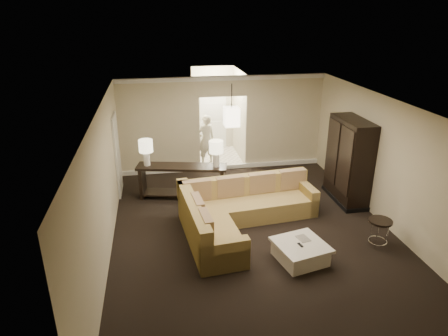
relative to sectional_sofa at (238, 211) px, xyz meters
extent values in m
plane|color=black|center=(0.28, -0.49, -0.38)|extent=(8.00, 8.00, 0.00)
cube|color=beige|center=(0.28, 3.51, 1.02)|extent=(6.00, 0.04, 2.80)
cube|color=beige|center=(0.28, -4.49, 1.02)|extent=(6.00, 0.04, 2.80)
cube|color=beige|center=(-2.72, -0.49, 1.02)|extent=(0.04, 8.00, 2.80)
cube|color=beige|center=(3.28, -0.49, 1.02)|extent=(0.04, 8.00, 2.80)
cube|color=silver|center=(0.28, -0.49, 2.42)|extent=(6.00, 8.00, 0.02)
cube|color=silver|center=(0.28, 3.46, 2.35)|extent=(6.00, 0.10, 0.12)
cube|color=silver|center=(0.28, 3.46, -0.32)|extent=(6.00, 0.10, 0.12)
cube|color=white|center=(-2.69, 2.31, 0.67)|extent=(0.05, 0.90, 2.10)
cube|color=silver|center=(0.28, 4.51, -0.38)|extent=(1.40, 2.00, 0.01)
cube|color=beige|center=(-0.42, 4.51, 1.02)|extent=(0.04, 2.00, 2.80)
cube|color=beige|center=(0.98, 4.51, 1.02)|extent=(0.04, 2.00, 2.80)
cube|color=beige|center=(0.28, 5.51, 1.02)|extent=(1.40, 0.04, 2.80)
cube|color=white|center=(0.28, 5.48, 0.67)|extent=(0.90, 0.05, 2.10)
cube|color=brown|center=(0.34, 0.38, -0.16)|extent=(3.22, 1.25, 0.44)
cube|color=brown|center=(-0.63, -0.93, -0.16)|extent=(1.08, 1.55, 0.44)
cube|color=brown|center=(0.31, 0.72, 0.31)|extent=(3.15, 0.56, 0.48)
cube|color=brown|center=(-1.03, -0.44, 0.31)|extent=(0.50, 2.53, 0.48)
cube|color=brown|center=(1.80, 0.52, -0.05)|extent=(0.30, 0.96, 0.65)
cube|color=brown|center=(-0.57, -1.56, -0.05)|extent=(0.96, 0.30, 0.65)
cube|color=#886548|center=(-0.83, 0.55, 0.33)|extent=(0.66, 0.23, 0.48)
cube|color=#886548|center=(-0.05, 0.63, 0.33)|extent=(0.66, 0.23, 0.48)
cube|color=#886548|center=(0.73, 0.71, 0.33)|extent=(0.66, 0.23, 0.48)
cube|color=#886548|center=(1.51, 0.79, 0.33)|extent=(0.66, 0.23, 0.48)
cube|color=#886548|center=(-0.92, -0.33, 0.33)|extent=(0.23, 0.64, 0.48)
cube|color=#886548|center=(-0.84, -1.06, 0.33)|extent=(0.23, 0.64, 0.48)
cube|color=white|center=(0.93, -1.48, -0.22)|extent=(0.99, 0.99, 0.31)
cube|color=white|center=(0.93, -1.48, -0.03)|extent=(1.10, 1.10, 0.06)
cube|color=black|center=(0.90, -1.53, 0.00)|extent=(0.08, 0.15, 0.02)
cube|color=beige|center=(1.04, -1.31, 0.00)|extent=(0.26, 0.31, 0.01)
cube|color=black|center=(-1.09, 1.71, 0.47)|extent=(2.32, 0.99, 0.06)
cube|color=black|center=(-2.09, 1.93, 0.04)|extent=(0.18, 0.47, 0.82)
cube|color=black|center=(-0.08, 1.48, 0.04)|extent=(0.18, 0.47, 0.82)
cube|color=black|center=(-1.09, 1.71, -0.25)|extent=(2.21, 0.92, 0.04)
cube|color=black|center=(2.98, 0.85, 0.68)|extent=(0.58, 1.41, 2.11)
cube|color=black|center=(2.68, 0.50, 0.83)|extent=(0.03, 0.62, 1.61)
cube|color=black|center=(2.68, 1.20, 0.83)|extent=(0.03, 0.62, 1.61)
cube|color=black|center=(2.98, 0.85, -0.33)|extent=(0.62, 1.47, 0.10)
cylinder|color=black|center=(2.68, -1.26, 0.19)|extent=(0.47, 0.47, 0.04)
torus|color=silver|center=(2.68, -1.26, -0.27)|extent=(0.39, 0.39, 0.03)
cylinder|color=silver|center=(2.86, -1.30, -0.10)|extent=(0.03, 0.03, 0.56)
cylinder|color=silver|center=(2.63, -1.09, -0.10)|extent=(0.03, 0.03, 0.56)
cylinder|color=silver|center=(2.56, -1.40, -0.10)|extent=(0.03, 0.03, 0.56)
cylinder|color=white|center=(-1.94, 1.90, 0.68)|extent=(0.16, 0.16, 0.36)
cylinder|color=#FFF2BF|center=(-1.94, 1.90, 1.01)|extent=(0.35, 0.35, 0.31)
cylinder|color=white|center=(-0.23, 1.52, 0.68)|extent=(0.16, 0.16, 0.36)
cylinder|color=#FFF2BF|center=(-0.23, 1.52, 1.01)|extent=(0.35, 0.35, 0.31)
cylinder|color=black|center=(0.28, 2.21, 2.12)|extent=(0.02, 0.02, 0.60)
cube|color=#FBE8C3|center=(0.28, 2.21, 1.57)|extent=(0.38, 0.38, 0.48)
imported|color=beige|center=(-0.17, 3.94, 0.50)|extent=(0.72, 0.58, 1.74)
camera|label=1|loc=(-1.66, -7.66, 4.19)|focal=32.00mm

